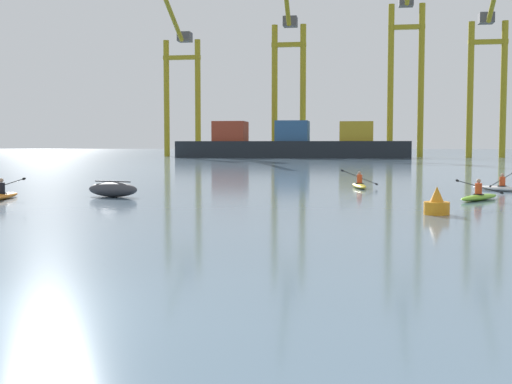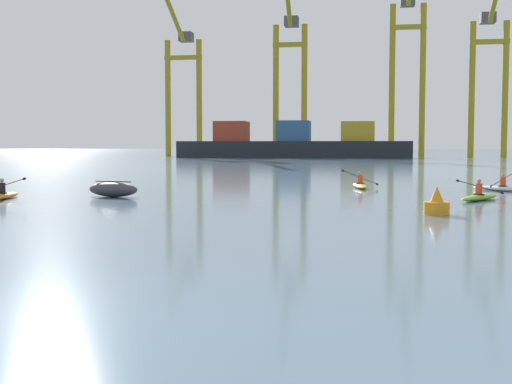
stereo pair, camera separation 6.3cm
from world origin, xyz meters
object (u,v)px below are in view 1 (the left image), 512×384
Objects in this scene: gantry_crane_west at (182,78)px; gantry_crane_east_mid at (406,56)px; capsized_dinghy at (113,189)px; kayak_yellow at (359,185)px; kayak_white at (501,188)px; kayak_lime at (479,196)px; channel_buoy at (437,204)px; gantry_crane_east at (488,65)px; kayak_orange at (3,195)px; container_barge at (292,145)px; gantry_crane_west_mid at (288,66)px.

gantry_crane_west is 0.82× the size of gantry_crane_east_mid.
kayak_yellow reaches higher than capsized_dinghy.
kayak_lime is at bearing -108.86° from kayak_white.
gantry_crane_west is 11.34× the size of capsized_dinghy.
gantry_crane_east_mid is (46.25, -3.59, 3.16)m from gantry_crane_west.
gantry_crane_west is 122.47m from channel_buoy.
kayak_orange is at bearing -110.62° from gantry_crane_east.
container_barge reaches higher than capsized_dinghy.
gantry_crane_east is at bearing -4.18° from gantry_crane_east_mid.
gantry_crane_west reaches higher than kayak_orange.
gantry_crane_east_mid is at bearing 20.17° from container_barge.
gantry_crane_west reaches higher than kayak_yellow.
container_barge is at bearing -169.51° from gantry_crane_east.
gantry_crane_east_mid is at bearing 89.25° from kayak_white.
capsized_dinghy is 2.79× the size of channel_buoy.
capsized_dinghy is at bearing -89.22° from container_barge.
kayak_lime is at bearing 2.19° from capsized_dinghy.
kayak_white is at bearing -10.45° from kayak_yellow.
gantry_crane_west is 108.25m from kayak_yellow.
channel_buoy is (40.25, -114.53, -16.21)m from gantry_crane_west.
gantry_crane_east_mid is at bearing -4.44° from gantry_crane_west.
container_barge is 12.68× the size of kayak_yellow.
gantry_crane_west is at bearing 169.19° from gantry_crane_west_mid.
kayak_white reaches higher than channel_buoy.
kayak_orange is at bearing -158.84° from kayak_white.
gantry_crane_east_mid is at bearing 79.11° from capsized_dinghy.
kayak_yellow is at bearing -69.47° from gantry_crane_west.
container_barge is at bearing -77.85° from gantry_crane_west_mid.
gantry_crane_west is at bearing 110.53° from kayak_yellow.
gantry_crane_east is 35.67× the size of channel_buoy.
container_barge is 15.32× the size of kayak_white.
gantry_crane_east_mid reaches higher than gantry_crane_west.
gantry_crane_west_mid is 1.09× the size of gantry_crane_east.
kayak_yellow reaches higher than channel_buoy.
kayak_orange reaches higher than capsized_dinghy.
gantry_crane_east reaches higher than kayak_orange.
kayak_yellow is at bearing 100.73° from channel_buoy.
channel_buoy is at bearing -110.07° from kayak_white.
kayak_lime is (-2.18, -6.39, 0.00)m from kayak_white.
kayak_orange is at bearing -172.83° from kayak_lime.
gantry_crane_west_mid is at bearing 98.51° from kayak_yellow.
container_barge is 15.71× the size of capsized_dinghy.
channel_buoy is 19.06m from kayak_orange.
channel_buoy is at bearing -22.65° from capsized_dinghy.
kayak_orange is at bearing -91.81° from container_barge.
gantry_crane_west is 0.81× the size of gantry_crane_west_mid.
kayak_white is (20.25, -90.07, -2.30)m from container_barge.
gantry_crane_west is 23.68m from gantry_crane_west_mid.
capsized_dinghy is (2.84, -104.17, -17.91)m from gantry_crane_west_mid.
gantry_crane_west_mid is at bearing 179.59° from gantry_crane_east.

